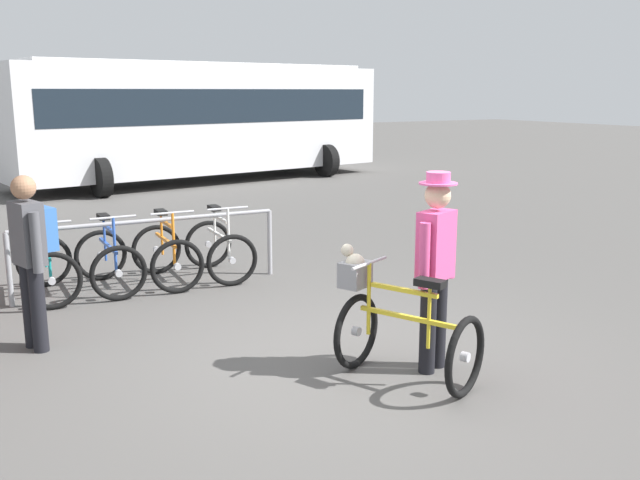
# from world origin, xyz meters

# --- Properties ---
(ground_plane) EXTENTS (80.00, 80.00, 0.00)m
(ground_plane) POSITION_xyz_m (0.00, 0.00, 0.00)
(ground_plane) COLOR #514F4C
(bike_rack_rail) EXTENTS (3.21, 0.19, 0.88)m
(bike_rack_rail) POSITION_xyz_m (-0.74, 3.09, 0.66)
(bike_rack_rail) COLOR #99999E
(bike_rack_rail) RESTS_ON ground
(racked_bike_teal) EXTENTS (0.74, 1.14, 0.97)m
(racked_bike_teal) POSITION_xyz_m (-1.89, 3.32, 0.37)
(racked_bike_teal) COLOR black
(racked_bike_teal) RESTS_ON ground
(racked_bike_blue) EXTENTS (0.69, 1.13, 0.97)m
(racked_bike_blue) POSITION_xyz_m (-1.19, 3.29, 0.37)
(racked_bike_blue) COLOR black
(racked_bike_blue) RESTS_ON ground
(racked_bike_orange) EXTENTS (0.72, 1.11, 0.97)m
(racked_bike_orange) POSITION_xyz_m (-0.49, 3.26, 0.37)
(racked_bike_orange) COLOR black
(racked_bike_orange) RESTS_ON ground
(racked_bike_white) EXTENTS (0.74, 1.15, 0.98)m
(racked_bike_white) POSITION_xyz_m (0.21, 3.23, 0.37)
(racked_bike_white) COLOR black
(racked_bike_white) RESTS_ON ground
(featured_bicycle) EXTENTS (1.05, 1.26, 1.09)m
(featured_bicycle) POSITION_xyz_m (0.26, -0.59, 0.49)
(featured_bicycle) COLOR black
(featured_bicycle) RESTS_ON ground
(person_with_featured_bike) EXTENTS (0.50, 0.32, 1.72)m
(person_with_featured_bike) POSITION_xyz_m (0.65, -0.60, 0.95)
(person_with_featured_bike) COLOR black
(person_with_featured_bike) RESTS_ON ground
(pedestrian_with_backpack) EXTENTS (0.40, 0.51, 1.64)m
(pedestrian_with_backpack) POSITION_xyz_m (-2.25, 1.63, 0.94)
(pedestrian_with_backpack) COLOR black
(pedestrian_with_backpack) RESTS_ON ground
(bus_distant) EXTENTS (10.25, 4.31, 3.08)m
(bus_distant) POSITION_xyz_m (3.50, 12.75, 1.74)
(bus_distant) COLOR silver
(bus_distant) RESTS_ON ground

